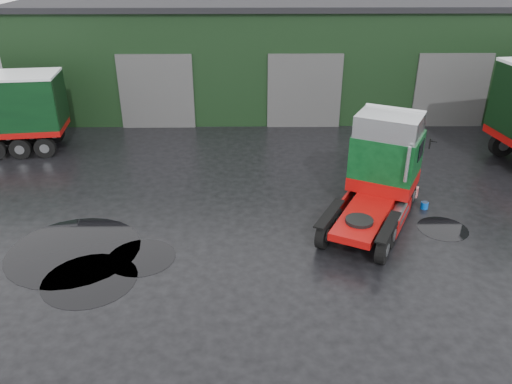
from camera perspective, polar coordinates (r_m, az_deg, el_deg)
ground at (r=15.57m, az=3.09°, el=-9.33°), size 100.00×100.00×0.00m
warehouse at (r=33.29m, az=4.55°, el=16.00°), size 32.40×12.40×6.30m
hero_tractor at (r=17.68m, az=13.33°, el=1.61°), size 5.10×6.59×3.78m
wash_bucket at (r=20.19m, az=18.69°, el=-1.45°), size 0.37×0.37×0.27m
tree_back_a at (r=43.13m, az=-7.97°, el=20.32°), size 4.40×4.40×9.50m
tree_back_b at (r=44.34m, az=14.32°, el=18.66°), size 4.40×4.40×7.50m
puddle_0 at (r=16.10m, az=-18.46°, el=-9.50°), size 2.86×2.86×0.01m
puddle_1 at (r=19.05m, az=20.56°, el=-3.95°), size 1.77×1.77×0.01m
puddle_2 at (r=17.72m, az=-20.09°, el=-6.26°), size 4.36×4.36×0.01m
puddle_4 at (r=16.72m, az=-12.95°, el=-7.28°), size 2.22×2.22×0.01m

